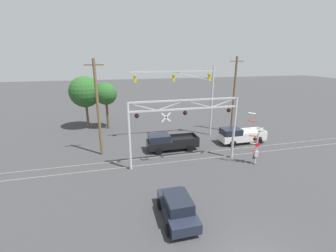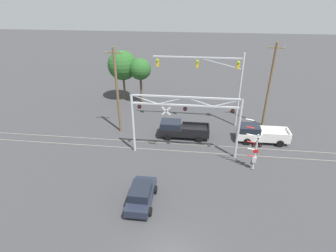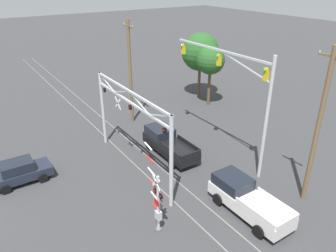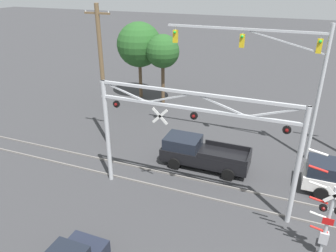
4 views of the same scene
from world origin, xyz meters
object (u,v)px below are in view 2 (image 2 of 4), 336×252
Objects in this scene: pickup_truck_following at (260,134)px; utility_pole_left at (117,91)px; crossing_gantry at (185,117)px; pickup_truck_lead at (181,129)px; sedan_waiting at (141,195)px; crossing_signal_mast at (254,152)px; background_tree_beyond_span at (123,65)px; traffic_signal_span at (221,77)px; background_tree_far_left_verge at (140,69)px; utility_pole_right at (269,85)px.

utility_pole_left is at bearing 178.01° from pickup_truck_following.
crossing_gantry is 8.68m from utility_pole_left.
pickup_truck_lead is 10.97m from sedan_waiting.
crossing_signal_mast is at bearing -22.47° from utility_pole_left.
crossing_gantry is 1.88× the size of pickup_truck_lead.
pickup_truck_lead is at bearing -48.42° from background_tree_beyond_span.
sedan_waiting is at bearing -135.06° from pickup_truck_following.
traffic_signal_span is at bearing 107.49° from crossing_signal_mast.
utility_pole_left is at bearing 152.43° from crossing_gantry.
traffic_signal_span is at bearing -29.54° from background_tree_far_left_verge.
utility_pole_left reaches higher than pickup_truck_lead.
background_tree_far_left_verge is (-4.25, 20.36, 4.09)m from sedan_waiting.
background_tree_far_left_verge is at bearing 118.34° from crossing_gantry.
traffic_signal_span reaches higher than crossing_gantry.
utility_pole_right is at bearing 73.45° from crossing_signal_mast.
sedan_waiting is 0.62× the size of background_tree_far_left_verge.
background_tree_beyond_span reaches higher than crossing_signal_mast.
pickup_truck_following is 21.04m from background_tree_beyond_span.
crossing_gantry is 1.05× the size of utility_pole_right.
crossing_signal_mast is 10.76m from sedan_waiting.
pickup_truck_lead is 12.30m from background_tree_far_left_verge.
traffic_signal_span is 12.30m from background_tree_far_left_verge.
crossing_gantry is at bearing -81.55° from pickup_truck_lead.
traffic_signal_span reaches higher than sedan_waiting.
sedan_waiting is 0.41× the size of utility_pole_right.
background_tree_far_left_verge reaches higher than sedan_waiting.
crossing_gantry is at bearing -156.60° from pickup_truck_following.
utility_pole_left is (-11.28, -3.02, -0.99)m from traffic_signal_span.
traffic_signal_span reaches higher than crossing_signal_mast.
crossing_gantry is 11.91m from utility_pole_right.
background_tree_far_left_verge is at bearing 161.18° from utility_pole_right.
background_tree_beyond_span is at bearing 108.27° from sedan_waiting.
traffic_signal_span is 16.51m from sedan_waiting.
utility_pole_right reaches higher than pickup_truck_lead.
crossing_signal_mast is at bearing -47.89° from background_tree_far_left_verge.
background_tree_beyond_span is at bearing 149.59° from pickup_truck_following.
pickup_truck_following is at bearing -1.99° from utility_pole_left.
pickup_truck_lead is at bearing -157.05° from utility_pole_right.
sedan_waiting is 0.55× the size of background_tree_beyond_span.
traffic_signal_span is at bearing 140.76° from pickup_truck_following.
utility_pole_right reaches higher than crossing_gantry.
utility_pole_left is (-15.64, 0.54, 4.04)m from pickup_truck_following.
traffic_signal_span is at bearing -27.13° from background_tree_beyond_span.
utility_pole_right reaches higher than utility_pole_left.
crossing_gantry is at bearing -27.57° from utility_pole_left.
utility_pole_left is 10.12m from background_tree_beyond_span.
crossing_signal_mast reaches higher than pickup_truck_following.
crossing_gantry is 1.90× the size of pickup_truck_following.
crossing_signal_mast is 1.27× the size of sedan_waiting.
crossing_gantry is at bearing -61.66° from background_tree_far_left_verge.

